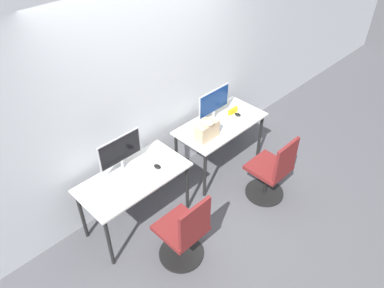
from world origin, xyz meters
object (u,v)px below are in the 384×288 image
monitor_left (120,152)px  handbag (207,130)px  keyboard_right (225,124)px  office_chair_right (271,174)px  office_chair_left (184,235)px  monitor_right (214,103)px  mouse_right (238,115)px  keyboard_left (138,179)px  mouse_left (157,167)px

monitor_left → handbag: monitor_left is taller
keyboard_right → office_chair_right: bearing=-88.7°
monitor_left → office_chair_left: size_ratio=0.57×
office_chair_left → monitor_right: size_ratio=1.76×
monitor_right → keyboard_right: 0.30m
keyboard_right → mouse_right: 0.27m
monitor_left → handbag: size_ratio=1.72×
mouse_right → office_chair_right: 0.89m
office_chair_right → handbag: size_ratio=3.03×
office_chair_left → mouse_right: 1.80m
keyboard_left → monitor_right: bearing=8.4°
mouse_left → handbag: 0.77m
office_chair_right → office_chair_left: bearing=176.4°
monitor_left → mouse_right: 1.69m
keyboard_left → monitor_right: size_ratio=0.75×
keyboard_left → office_chair_left: size_ratio=0.43×
keyboard_left → monitor_right: monitor_right is taller
keyboard_left → keyboard_right: same height
mouse_left → keyboard_right: (1.12, 0.00, -0.01)m
monitor_left → office_chair_left: bearing=-87.8°
monitor_right → handbag: 0.44m
monitor_left → keyboard_right: (1.39, -0.25, -0.22)m
mouse_left → keyboard_right: 1.12m
office_chair_right → handbag: bearing=117.2°
monitor_left → keyboard_right: size_ratio=1.33×
keyboard_left → mouse_left: mouse_left is taller
mouse_left → handbag: (0.76, -0.02, 0.10)m
office_chair_left → office_chair_right: same height
mouse_right → handbag: 0.64m
keyboard_left → office_chair_right: (1.41, -0.74, -0.35)m
monitor_left → monitor_right: bearing=-2.1°
office_chair_left → keyboard_right: size_ratio=2.35×
monitor_right → office_chair_right: monitor_right is taller
office_chair_right → handbag: (-0.37, 0.73, 0.46)m
monitor_right → mouse_right: (0.27, -0.18, -0.22)m
monitor_left → mouse_left: bearing=-43.2°
handbag → mouse_right: bearing=4.0°
monitor_right → mouse_right: monitor_right is taller
handbag → monitor_right: bearing=31.6°
keyboard_left → monitor_right: 1.42m
monitor_left → office_chair_right: 1.82m
office_chair_left → handbag: size_ratio=3.03×
office_chair_left → office_chair_right: bearing=-3.6°
mouse_left → office_chair_right: (1.14, -0.74, -0.36)m
monitor_right → office_chair_right: 1.11m
keyboard_left → office_chair_right: office_chair_right is taller
mouse_right → office_chair_right: bearing=-108.4°
keyboard_left → mouse_right: size_ratio=4.30×
monitor_left → office_chair_right: monitor_left is taller
mouse_right → keyboard_right: bearing=-175.3°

